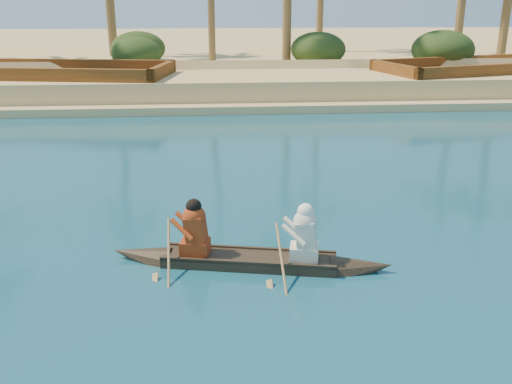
{
  "coord_description": "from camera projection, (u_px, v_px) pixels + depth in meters",
  "views": [
    {
      "loc": [
        -1.5,
        -3.31,
        4.98
      ],
      "look_at": [
        -0.51,
        8.96,
        0.78
      ],
      "focal_mm": 40.0,
      "sensor_mm": 36.0,
      "label": 1
    }
  ],
  "objects": [
    {
      "name": "barge_mid",
      "position": [
        36.0,
        86.0,
        28.79
      ],
      "size": [
        13.97,
        6.72,
        2.23
      ],
      "rotation": [
        0.0,
        0.0,
        -0.17
      ],
      "color": "brown",
      "rests_on": "ground"
    },
    {
      "name": "barge_right",
      "position": [
        494.0,
        79.0,
        31.13
      ],
      "size": [
        13.79,
        7.72,
        2.18
      ],
      "rotation": [
        0.0,
        0.0,
        0.27
      ],
      "color": "brown",
      "rests_on": "ground"
    },
    {
      "name": "canoe",
      "position": [
        249.0,
        251.0,
        11.12
      ],
      "size": [
        5.57,
        1.84,
        1.53
      ],
      "rotation": [
        0.0,
        0.0,
        -0.2
      ],
      "color": "#372B1E",
      "rests_on": "ground"
    },
    {
      "name": "sandy_embankment",
      "position": [
        226.0,
        53.0,
        48.9
      ],
      "size": [
        150.0,
        51.0,
        1.5
      ],
      "color": "tan",
      "rests_on": "ground"
    },
    {
      "name": "shrub_cluster",
      "position": [
        234.0,
        65.0,
        34.17
      ],
      "size": [
        100.0,
        6.0,
        2.4
      ],
      "primitive_type": null,
      "color": "#1B3312",
      "rests_on": "ground"
    }
  ]
}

